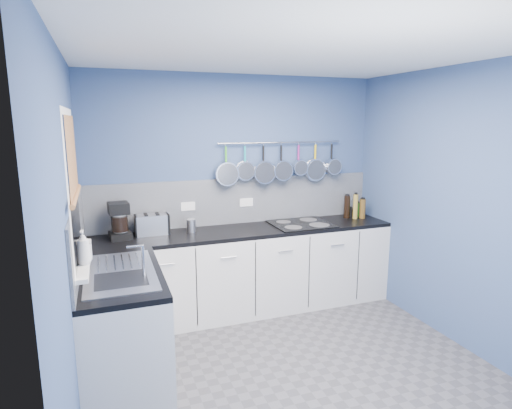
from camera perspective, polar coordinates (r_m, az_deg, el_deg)
floor at (r=3.77m, az=4.95°, el=-21.27°), size 3.20×3.00×0.02m
ceiling at (r=3.23m, az=5.74°, el=19.99°), size 3.20×3.00×0.02m
wall_back at (r=4.66m, az=-2.62°, el=1.74°), size 3.20×0.02×2.50m
wall_front at (r=2.08m, az=23.69°, el=-11.29°), size 3.20×0.02×2.50m
wall_left at (r=2.99m, az=-23.97°, el=-4.60°), size 0.02×3.00×2.50m
wall_right at (r=4.21m, az=25.54°, el=-0.36°), size 0.02×3.00×2.50m
backsplash_back at (r=4.66m, az=-2.53°, el=0.48°), size 3.20×0.02×0.50m
backsplash_left at (r=3.59m, az=-22.90°, el=-3.63°), size 0.02×1.80×0.50m
cabinet_run_back at (r=4.58m, az=-1.35°, el=-9.03°), size 3.20×0.60×0.86m
worktop_back at (r=4.45m, az=-1.38°, el=-3.58°), size 3.20×0.60×0.04m
cabinet_run_left at (r=3.55m, az=-17.39°, el=-15.84°), size 0.60×1.20×0.86m
worktop_left at (r=3.37m, az=-17.83°, el=-8.99°), size 0.60×1.20×0.04m
window_frame at (r=3.22m, az=-23.43°, el=1.99°), size 0.01×1.00×1.10m
window_glass at (r=3.22m, az=-23.35°, el=1.99°), size 0.01×0.90×1.00m
bamboo_blind at (r=3.19m, az=-23.51°, el=5.99°), size 0.01×0.90×0.55m
window_sill at (r=3.33m, az=-22.32°, el=-6.76°), size 0.10×0.98×0.03m
sink_unit at (r=3.37m, az=-17.86°, el=-8.61°), size 0.50×0.95×0.01m
mixer_tap at (r=3.16m, az=-14.94°, el=-7.31°), size 0.12×0.08×0.26m
socket_left at (r=4.52m, az=-9.14°, el=-0.24°), size 0.15×0.01×0.09m
socket_right at (r=4.68m, az=-1.31°, el=0.29°), size 0.15×0.01×0.09m
pot_rail at (r=4.72m, az=3.40°, el=8.33°), size 1.45×0.02×0.02m
soap_bottle_a at (r=3.12m, az=-22.24°, el=-5.35°), size 0.10×0.11×0.24m
soap_bottle_b at (r=3.23m, az=-22.14°, el=-5.40°), size 0.10×0.10×0.17m
paper_towel at (r=4.27m, az=-17.86°, el=-2.48°), size 0.13×0.13×0.29m
coffee_maker at (r=4.25m, az=-17.91°, el=-2.12°), size 0.22×0.24×0.35m
toaster at (r=4.35m, az=-13.83°, el=-2.62°), size 0.32×0.19×0.20m
canister at (r=4.37m, az=-8.71°, el=-2.82°), size 0.11×0.11×0.13m
hob at (r=4.67m, az=6.09°, el=-2.61°), size 0.64×0.56×0.01m
pan_0 at (r=4.51m, az=-4.03°, el=5.36°), size 0.25×0.08×0.44m
pan_1 at (r=4.57m, az=-1.47°, el=5.75°), size 0.21×0.06×0.40m
pan_2 at (r=4.65m, az=1.01°, el=5.55°), size 0.26×0.08×0.45m
pan_3 at (r=4.73m, az=3.42°, el=5.79°), size 0.23×0.10×0.42m
pan_4 at (r=4.81m, az=5.75°, el=6.16°), size 0.18×0.10×0.37m
pan_5 at (r=4.91m, az=7.98°, el=5.76°), size 0.25×0.06×0.44m
pan_6 at (r=5.01m, az=10.15°, el=6.18°), size 0.19×0.11×0.38m
condiment_0 at (r=5.16m, az=13.47°, el=-0.66°), size 0.06×0.06×0.16m
condiment_1 at (r=5.11m, az=12.63°, el=-1.09°), size 0.05×0.05×0.10m
condiment_2 at (r=5.04m, az=12.14°, el=-0.31°), size 0.07×0.07×0.26m
condiment_3 at (r=5.07m, az=14.14°, el=-0.55°), size 0.07×0.07×0.22m
condiment_4 at (r=5.02m, az=13.24°, el=-0.27°), size 0.06×0.06×0.29m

